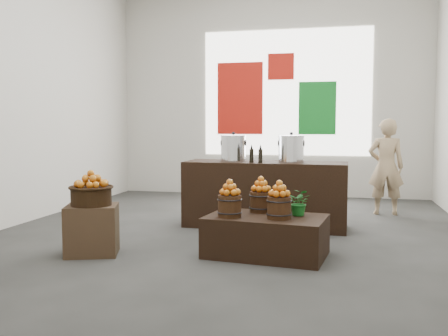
% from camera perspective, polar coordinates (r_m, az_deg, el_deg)
% --- Properties ---
extents(ground, '(7.00, 7.00, 0.00)m').
position_cam_1_polar(ground, '(6.51, 1.11, -7.25)').
color(ground, '#393936').
rests_on(ground, ground).
extents(back_wall, '(6.00, 0.04, 4.00)m').
position_cam_1_polar(back_wall, '(9.84, 5.35, 8.53)').
color(back_wall, beige).
rests_on(back_wall, ground).
extents(back_opening, '(3.20, 0.02, 2.40)m').
position_cam_1_polar(back_opening, '(9.78, 7.09, 8.53)').
color(back_opening, white).
rests_on(back_opening, back_wall).
extents(deco_red_left, '(0.90, 0.04, 1.40)m').
position_cam_1_polar(deco_red_left, '(9.90, 1.84, 7.94)').
color(deco_red_left, '#B8180E').
rests_on(deco_red_left, back_wall).
extents(deco_green_right, '(0.70, 0.04, 1.00)m').
position_cam_1_polar(deco_green_right, '(9.72, 10.61, 6.74)').
color(deco_green_right, '#127422').
rests_on(deco_green_right, back_wall).
extents(deco_red_upper, '(0.50, 0.04, 0.50)m').
position_cam_1_polar(deco_red_upper, '(9.83, 6.52, 11.45)').
color(deco_red_upper, '#B8180E').
rests_on(deco_red_upper, back_wall).
extents(crate, '(0.64, 0.58, 0.53)m').
position_cam_1_polar(crate, '(5.50, -14.85, -6.85)').
color(crate, '#4A3022').
rests_on(crate, ground).
extents(wicker_basket, '(0.42, 0.42, 0.19)m').
position_cam_1_polar(wicker_basket, '(5.44, -14.93, -3.14)').
color(wicker_basket, black).
rests_on(wicker_basket, crate).
extents(apples_in_basket, '(0.33, 0.33, 0.18)m').
position_cam_1_polar(apples_in_basket, '(5.42, -14.97, -1.21)').
color(apples_in_basket, '#9D1205').
rests_on(apples_in_basket, wicker_basket).
extents(display_table, '(1.30, 0.89, 0.42)m').
position_cam_1_polar(display_table, '(5.29, 4.83, -7.75)').
color(display_table, black).
rests_on(display_table, ground).
extents(apple_bucket_front_left, '(0.24, 0.24, 0.23)m').
position_cam_1_polar(apple_bucket_front_left, '(5.17, 0.64, -4.38)').
color(apple_bucket_front_left, '#381E0F').
rests_on(apple_bucket_front_left, display_table).
extents(apples_in_bucket_front_left, '(0.18, 0.18, 0.16)m').
position_cam_1_polar(apples_in_bucket_front_left, '(5.15, 0.64, -2.24)').
color(apples_in_bucket_front_left, '#9D1205').
rests_on(apples_in_bucket_front_left, apple_bucket_front_left).
extents(apple_bucket_front_right, '(0.24, 0.24, 0.23)m').
position_cam_1_polar(apple_bucket_front_right, '(5.10, 6.31, -4.53)').
color(apple_bucket_front_right, '#381E0F').
rests_on(apple_bucket_front_right, display_table).
extents(apples_in_bucket_front_right, '(0.18, 0.18, 0.16)m').
position_cam_1_polar(apples_in_bucket_front_right, '(5.08, 6.33, -2.37)').
color(apples_in_bucket_front_right, '#9D1205').
rests_on(apples_in_bucket_front_right, apple_bucket_front_right).
extents(apple_bucket_rear, '(0.24, 0.24, 0.23)m').
position_cam_1_polar(apple_bucket_rear, '(5.48, 4.24, -3.87)').
color(apple_bucket_rear, '#381E0F').
rests_on(apple_bucket_rear, display_table).
extents(apples_in_bucket_rear, '(0.18, 0.18, 0.16)m').
position_cam_1_polar(apples_in_bucket_rear, '(5.45, 4.25, -1.85)').
color(apples_in_bucket_rear, '#9D1205').
rests_on(apples_in_bucket_rear, apple_bucket_rear).
extents(herb_garnish_right, '(0.30, 0.28, 0.28)m').
position_cam_1_polar(herb_garnish_right, '(5.29, 8.63, -3.90)').
color(herb_garnish_right, '#12591A').
rests_on(herb_garnish_right, display_table).
extents(herb_garnish_left, '(0.20, 0.19, 0.30)m').
position_cam_1_polar(herb_garnish_left, '(5.45, 0.70, -3.54)').
color(herb_garnish_left, '#12591A').
rests_on(herb_garnish_left, display_table).
extents(counter, '(2.18, 0.74, 0.88)m').
position_cam_1_polar(counter, '(6.75, 4.73, -3.02)').
color(counter, black).
rests_on(counter, ground).
extents(stock_pot_left, '(0.33, 0.33, 0.33)m').
position_cam_1_polar(stock_pot_left, '(6.79, 1.08, 2.20)').
color(stock_pot_left, silver).
rests_on(stock_pot_left, counter).
extents(stock_pot_center, '(0.33, 0.33, 0.33)m').
position_cam_1_polar(stock_pot_center, '(6.65, 7.69, 2.10)').
color(stock_pot_center, silver).
rests_on(stock_pot_center, counter).
extents(oil_cruets, '(0.16, 0.06, 0.25)m').
position_cam_1_polar(oil_cruets, '(6.49, 4.45, 1.67)').
color(oil_cruets, black).
rests_on(oil_cruets, counter).
extents(shopper, '(0.55, 0.37, 1.48)m').
position_cam_1_polar(shopper, '(8.03, 18.02, 0.13)').
color(shopper, tan).
rests_on(shopper, ground).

